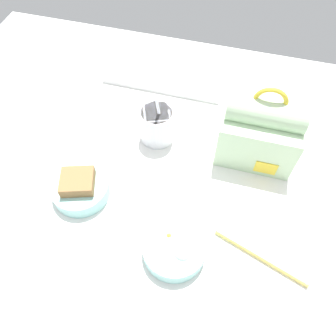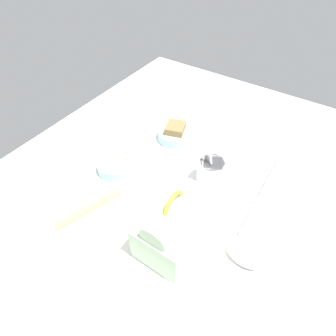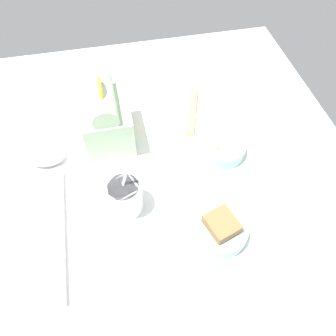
% 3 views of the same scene
% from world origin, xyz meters
% --- Properties ---
extents(desk_surface, '(1.40, 1.10, 0.02)m').
position_xyz_m(desk_surface, '(0.00, 0.00, 0.01)').
color(desk_surface, white).
rests_on(desk_surface, ground).
extents(keyboard, '(0.35, 0.13, 0.02)m').
position_xyz_m(keyboard, '(-0.06, 0.34, 0.03)').
color(keyboard, silver).
rests_on(keyboard, desk_surface).
extents(lunch_bag, '(0.18, 0.14, 0.21)m').
position_xyz_m(lunch_bag, '(0.23, 0.14, 0.10)').
color(lunch_bag, '#B7D6AD').
rests_on(lunch_bag, desk_surface).
extents(soup_cup, '(0.09, 0.09, 0.16)m').
position_xyz_m(soup_cup, '(-0.02, 0.12, 0.07)').
color(soup_cup, silver).
rests_on(soup_cup, desk_surface).
extents(bento_bowl_sandwich, '(0.13, 0.13, 0.07)m').
position_xyz_m(bento_bowl_sandwich, '(-0.14, -0.09, 0.04)').
color(bento_bowl_sandwich, '#93D1CC').
rests_on(bento_bowl_sandwich, desk_surface).
extents(bento_bowl_snacks, '(0.13, 0.13, 0.06)m').
position_xyz_m(bento_bowl_snacks, '(0.10, -0.17, 0.04)').
color(bento_bowl_snacks, '#93D1CC').
rests_on(bento_bowl_snacks, desk_surface).
extents(computer_mouse, '(0.05, 0.09, 0.04)m').
position_xyz_m(computer_mouse, '(0.17, 0.32, 0.04)').
color(computer_mouse, silver).
rests_on(computer_mouse, desk_surface).
extents(chopstick_case, '(0.21, 0.09, 0.02)m').
position_xyz_m(chopstick_case, '(0.28, -0.13, 0.03)').
color(chopstick_case, '#EFD666').
rests_on(chopstick_case, desk_surface).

